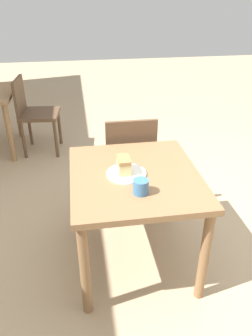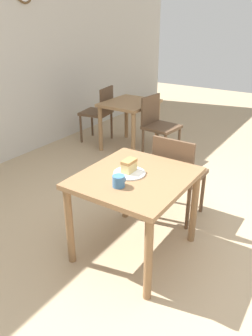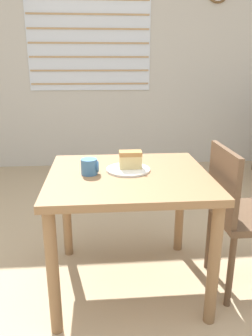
{
  "view_description": "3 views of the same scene",
  "coord_description": "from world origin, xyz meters",
  "px_view_note": "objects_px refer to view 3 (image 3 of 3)",
  "views": [
    {
      "loc": [
        -1.75,
        0.84,
        1.77
      ],
      "look_at": [
        0.04,
        0.56,
        0.74
      ],
      "focal_mm": 35.0,
      "sensor_mm": 36.0,
      "label": 1
    },
    {
      "loc": [
        -1.94,
        -0.68,
        1.83
      ],
      "look_at": [
        0.01,
        0.6,
        0.75
      ],
      "focal_mm": 35.0,
      "sensor_mm": 36.0,
      "label": 2
    },
    {
      "loc": [
        -0.16,
        -1.21,
        1.3
      ],
      "look_at": [
        -0.02,
        0.53,
        0.74
      ],
      "focal_mm": 35.0,
      "sensor_mm": 36.0,
      "label": 3
    }
  ],
  "objects_px": {
    "dining_table_near": "(129,192)",
    "chair_near_window": "(243,211)",
    "plate": "(128,169)",
    "coffee_mug": "(90,167)",
    "cake_slice": "(130,159)"
  },
  "relations": [
    {
      "from": "cake_slice",
      "to": "coffee_mug",
      "type": "height_order",
      "value": "cake_slice"
    },
    {
      "from": "coffee_mug",
      "to": "chair_near_window",
      "type": "bearing_deg",
      "value": -4.86
    },
    {
      "from": "chair_near_window",
      "to": "coffee_mug",
      "type": "height_order",
      "value": "chair_near_window"
    },
    {
      "from": "dining_table_near",
      "to": "chair_near_window",
      "type": "xyz_separation_m",
      "value": [
        0.65,
        -0.07,
        -0.11
      ]
    },
    {
      "from": "plate",
      "to": "cake_slice",
      "type": "relative_size",
      "value": 1.97
    },
    {
      "from": "dining_table_near",
      "to": "plate",
      "type": "height_order",
      "value": "plate"
    },
    {
      "from": "chair_near_window",
      "to": "coffee_mug",
      "type": "xyz_separation_m",
      "value": [
        -0.86,
        0.07,
        0.27
      ]
    },
    {
      "from": "chair_near_window",
      "to": "coffee_mug",
      "type": "relative_size",
      "value": 8.78
    },
    {
      "from": "chair_near_window",
      "to": "coffee_mug",
      "type": "bearing_deg",
      "value": 85.14
    },
    {
      "from": "cake_slice",
      "to": "chair_near_window",
      "type": "bearing_deg",
      "value": -12.01
    },
    {
      "from": "dining_table_near",
      "to": "coffee_mug",
      "type": "distance_m",
      "value": 0.26
    },
    {
      "from": "dining_table_near",
      "to": "cake_slice",
      "type": "height_order",
      "value": "cake_slice"
    },
    {
      "from": "dining_table_near",
      "to": "chair_near_window",
      "type": "height_order",
      "value": "chair_near_window"
    },
    {
      "from": "dining_table_near",
      "to": "cake_slice",
      "type": "relative_size",
      "value": 6.99
    },
    {
      "from": "chair_near_window",
      "to": "plate",
      "type": "bearing_deg",
      "value": 79.38
    }
  ]
}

